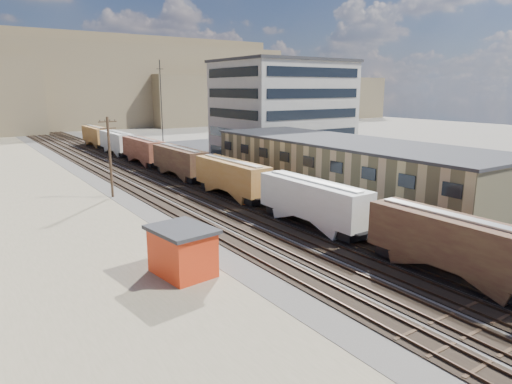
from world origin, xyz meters
TOP-DOWN VIEW (x-y plane):
  - ground at (0.00, 0.00)m, footprint 300.00×300.00m
  - ballast_bed at (0.00, 50.00)m, footprint 18.00×200.00m
  - dirt_yard at (-20.00, 40.00)m, footprint 24.00×180.00m
  - asphalt_lot at (22.00, 35.00)m, footprint 26.00×120.00m
  - rail_tracks at (-0.55, 50.00)m, footprint 11.40×200.00m
  - freight_train at (3.80, 41.10)m, footprint 3.00×119.74m
  - warehouse at (14.98, 25.00)m, footprint 12.40×40.40m
  - office_tower at (27.95, 54.95)m, footprint 22.60×18.60m
  - utility_pole_north at (-8.50, 42.00)m, footprint 2.20×0.32m
  - radio_mast at (6.00, 60.00)m, footprint 1.20×0.16m
  - hills_north at (0.17, 167.92)m, footprint 265.00×80.00m
  - maintenance_shed at (-11.64, 14.83)m, footprint 4.35×5.31m
  - parked_car_blue at (23.79, 58.74)m, footprint 6.33×5.83m
  - parked_car_far at (27.04, 47.24)m, footprint 2.91×4.23m

SIDE VIEW (x-z plane):
  - ground at x=0.00m, z-range 0.00..0.00m
  - dirt_yard at x=-20.00m, z-range 0.00..0.03m
  - asphalt_lot at x=22.00m, z-range 0.00..0.04m
  - ballast_bed at x=0.00m, z-range 0.00..0.06m
  - rail_tracks at x=-0.55m, z-range -0.01..0.23m
  - parked_car_far at x=27.04m, z-range 0.00..1.34m
  - parked_car_blue at x=23.79m, z-range 0.00..1.65m
  - maintenance_shed at x=-11.64m, z-range 0.04..3.62m
  - freight_train at x=3.80m, z-range 0.56..5.02m
  - warehouse at x=14.98m, z-range 0.03..7.28m
  - utility_pole_north at x=-8.50m, z-range 0.30..10.30m
  - radio_mast at x=6.00m, z-range 0.12..18.12m
  - office_tower at x=27.95m, z-range 0.04..18.49m
  - hills_north at x=0.17m, z-range -1.90..30.10m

